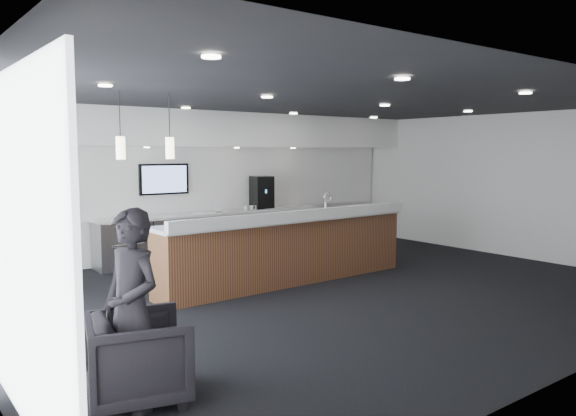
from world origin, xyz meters
TOP-DOWN VIEW (x-y plane):
  - ground at (0.00, 0.00)m, footprint 10.00×10.00m
  - ceiling at (0.00, 0.00)m, footprint 10.00×8.00m
  - back_wall at (0.00, 4.00)m, footprint 10.00×0.02m
  - right_wall at (5.00, 0.00)m, footprint 0.02×8.00m
  - soffit_bulkhead at (0.00, 3.55)m, footprint 10.00×0.90m
  - alcove_panel at (0.00, 3.97)m, footprint 9.80×0.06m
  - back_credenza at (-0.00, 3.64)m, footprint 5.06×0.66m
  - wall_tv at (-1.00, 3.91)m, footprint 1.05×0.08m
  - pendant_left at (-2.40, 0.80)m, footprint 0.12×0.12m
  - pendant_right at (-3.10, 0.80)m, footprint 0.12×0.12m
  - ceiling_can_lights at (0.00, 0.00)m, footprint 7.00×5.00m
  - service_counter at (-0.19, 0.83)m, footprint 4.81×0.90m
  - coffee_machine at (1.17, 3.61)m, footprint 0.47×0.57m
  - info_sign_left at (0.03, 3.52)m, footprint 0.18×0.03m
  - info_sign_right at (1.20, 3.51)m, footprint 0.20×0.03m
  - armchair at (-3.97, -1.98)m, footprint 1.05×1.03m
  - lounge_guest at (-4.06, -2.07)m, footprint 0.56×0.72m
  - cup_0 at (1.40, 3.52)m, footprint 0.10×0.10m
  - cup_1 at (1.26, 3.52)m, footprint 0.13×0.13m
  - cup_2 at (1.12, 3.52)m, footprint 0.12×0.12m
  - cup_3 at (0.98, 3.52)m, footprint 0.12×0.12m
  - cup_4 at (0.84, 3.52)m, footprint 0.13×0.13m
  - cup_5 at (0.70, 3.52)m, footprint 0.10×0.10m

SIDE VIEW (x-z plane):
  - ground at x=0.00m, z-range 0.00..0.00m
  - armchair at x=-3.97m, z-range 0.00..0.79m
  - back_credenza at x=0.00m, z-range 0.00..0.95m
  - service_counter at x=-0.19m, z-range -0.17..1.32m
  - lounge_guest at x=-4.06m, z-range 0.00..1.73m
  - cup_0 at x=1.40m, z-range 0.95..1.04m
  - cup_1 at x=1.26m, z-range 0.95..1.04m
  - cup_2 at x=1.12m, z-range 0.95..1.04m
  - cup_3 at x=0.98m, z-range 0.95..1.04m
  - cup_4 at x=0.84m, z-range 0.95..1.04m
  - cup_5 at x=0.70m, z-range 0.95..1.04m
  - info_sign_left at x=0.03m, z-range 0.95..1.19m
  - info_sign_right at x=1.20m, z-range 0.95..1.22m
  - coffee_machine at x=1.17m, z-range 0.95..1.66m
  - back_wall at x=0.00m, z-range 0.00..3.00m
  - right_wall at x=5.00m, z-range 0.00..3.00m
  - alcove_panel at x=0.00m, z-range 0.90..2.30m
  - wall_tv at x=-1.00m, z-range 1.34..1.96m
  - pendant_left at x=-2.40m, z-range 2.10..2.40m
  - pendant_right at x=-3.10m, z-range 2.10..2.40m
  - soffit_bulkhead at x=0.00m, z-range 2.30..3.00m
  - ceiling_can_lights at x=0.00m, z-range 2.96..2.98m
  - ceiling at x=0.00m, z-range 2.99..3.01m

